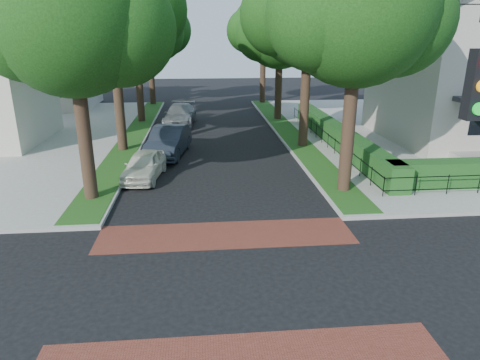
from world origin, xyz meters
name	(u,v)px	position (x,y,z in m)	size (l,w,h in m)	color
ground	(233,285)	(0.00, 0.00, 0.00)	(120.00, 120.00, 0.00)	black
sidewalk_ne	(476,129)	(19.50, 19.00, 0.07)	(30.00, 30.00, 0.15)	gray
crosswalk_far	(226,235)	(0.00, 3.20, 0.01)	(9.00, 2.20, 0.01)	maroon
grass_strip_ne	(288,131)	(5.40, 19.10, 0.16)	(1.60, 29.80, 0.02)	#174112
grass_strip_nw	(135,134)	(-5.40, 19.10, 0.16)	(1.60, 29.80, 0.02)	#174112
tree_right_near	(359,11)	(5.60, 7.24, 7.63)	(7.75, 6.67, 10.66)	black
tree_right_mid	(310,11)	(5.61, 15.25, 7.99)	(8.25, 7.09, 11.22)	black
tree_right_far	(281,32)	(5.60, 24.22, 6.91)	(7.25, 6.23, 9.74)	black
tree_right_back	(264,28)	(5.60, 33.23, 7.27)	(7.50, 6.45, 10.20)	black
tree_left_near	(75,19)	(-5.40, 7.23, 7.27)	(7.50, 6.45, 10.20)	black
tree_left_mid	(113,3)	(-5.39, 15.24, 8.34)	(8.00, 6.88, 11.48)	black
tree_left_far	(137,29)	(-5.40, 24.22, 7.12)	(7.00, 6.02, 9.86)	black
tree_left_back	(150,27)	(-5.40, 33.24, 7.41)	(7.75, 6.66, 10.44)	black
hedge_main_road	(338,135)	(7.70, 15.00, 0.75)	(1.00, 18.00, 1.20)	#1D4618
fence_main_road	(325,138)	(6.90, 15.00, 0.60)	(0.06, 18.00, 0.90)	black
house_left_far	(39,54)	(-15.49, 31.99, 5.04)	(10.00, 9.00, 10.14)	#B4AEA1
parked_car_front	(144,165)	(-3.60, 9.82, 0.68)	(1.60, 3.99, 1.36)	silver
parked_car_middle	(169,141)	(-2.69, 13.99, 0.84)	(1.79, 5.12, 1.69)	#1E242D
parked_car_rear	(180,115)	(-2.41, 22.90, 0.79)	(2.20, 5.42, 1.57)	slate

